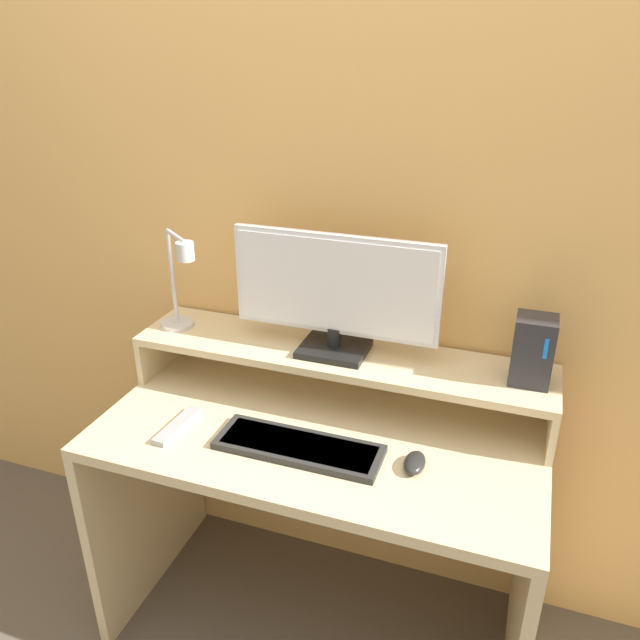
{
  "coord_description": "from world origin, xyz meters",
  "views": [
    {
      "loc": [
        0.46,
        -0.99,
        1.66
      ],
      "look_at": [
        -0.0,
        0.32,
        1.01
      ],
      "focal_mm": 35.0,
      "sensor_mm": 36.0,
      "label": 1
    }
  ],
  "objects": [
    {
      "name": "remote_control",
      "position": [
        -0.35,
        0.18,
        0.71
      ],
      "size": [
        0.05,
        0.18,
        0.02
      ],
      "color": "#99999E",
      "rests_on": "desk"
    },
    {
      "name": "desk",
      "position": [
        0.0,
        0.29,
        0.5
      ],
      "size": [
        1.16,
        0.58,
        0.71
      ],
      "color": "beige",
      "rests_on": "ground_plane"
    },
    {
      "name": "desk_lamp",
      "position": [
        -0.46,
        0.42,
        1.01
      ],
      "size": [
        0.17,
        0.15,
        0.3
      ],
      "color": "silver",
      "rests_on": "monitor_shelf"
    },
    {
      "name": "keyboard",
      "position": [
        -0.02,
        0.2,
        0.72
      ],
      "size": [
        0.42,
        0.14,
        0.02
      ],
      "color": "#282828",
      "rests_on": "desk"
    },
    {
      "name": "monitor",
      "position": [
        -0.01,
        0.45,
        1.03
      ],
      "size": [
        0.56,
        0.15,
        0.33
      ],
      "color": "black",
      "rests_on": "monitor_shelf"
    },
    {
      "name": "monitor_shelf",
      "position": [
        0.0,
        0.46,
        0.84
      ],
      "size": [
        1.16,
        0.24,
        0.15
      ],
      "color": "beige",
      "rests_on": "desk"
    },
    {
      "name": "router_dock",
      "position": [
        0.5,
        0.46,
        0.95
      ],
      "size": [
        0.1,
        0.09,
        0.18
      ],
      "color": "#28282D",
      "rests_on": "monitor_shelf"
    },
    {
      "name": "wall_back",
      "position": [
        0.0,
        0.62,
        1.25
      ],
      "size": [
        6.0,
        0.05,
        2.5
      ],
      "color": "#E5AD60",
      "rests_on": "ground_plane"
    },
    {
      "name": "mouse",
      "position": [
        0.27,
        0.22,
        0.72
      ],
      "size": [
        0.05,
        0.09,
        0.03
      ],
      "color": "black",
      "rests_on": "desk"
    }
  ]
}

